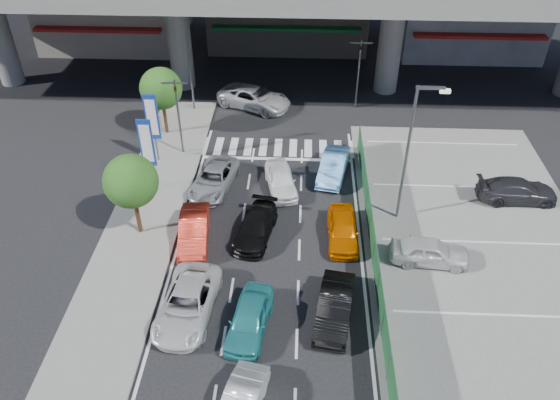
# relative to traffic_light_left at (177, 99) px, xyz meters

# --- Properties ---
(ground) EXTENTS (120.00, 120.00, 0.00)m
(ground) POSITION_rel_traffic_light_left_xyz_m (6.20, -12.00, -3.94)
(ground) COLOR black
(ground) RESTS_ON ground
(parking_lot) EXTENTS (12.00, 28.00, 0.06)m
(parking_lot) POSITION_rel_traffic_light_left_xyz_m (17.20, -10.00, -3.91)
(parking_lot) COLOR slate
(parking_lot) RESTS_ON ground
(sidewalk_left) EXTENTS (4.00, 30.00, 0.12)m
(sidewalk_left) POSITION_rel_traffic_light_left_xyz_m (-0.80, -8.00, -3.88)
(sidewalk_left) COLOR slate
(sidewalk_left) RESTS_ON ground
(fence_run) EXTENTS (0.16, 22.00, 1.80)m
(fence_run) POSITION_rel_traffic_light_left_xyz_m (11.50, -11.00, -3.04)
(fence_run) COLOR #1B4F28
(fence_run) RESTS_ON ground
(traffic_light_left) EXTENTS (1.60, 1.24, 5.20)m
(traffic_light_left) POSITION_rel_traffic_light_left_xyz_m (0.00, 0.00, 0.00)
(traffic_light_left) COLOR #595B60
(traffic_light_left) RESTS_ON ground
(traffic_light_right) EXTENTS (1.60, 1.24, 5.20)m
(traffic_light_right) POSITION_rel_traffic_light_left_xyz_m (11.70, 7.00, 0.00)
(traffic_light_right) COLOR #595B60
(traffic_light_right) RESTS_ON ground
(street_lamp_right) EXTENTS (1.65, 0.22, 8.00)m
(street_lamp_right) POSITION_rel_traffic_light_left_xyz_m (13.37, -6.00, 0.83)
(street_lamp_right) COLOR #595B60
(street_lamp_right) RESTS_ON ground
(street_lamp_left) EXTENTS (1.65, 0.22, 8.00)m
(street_lamp_left) POSITION_rel_traffic_light_left_xyz_m (-0.13, 6.00, 0.83)
(street_lamp_left) COLOR #595B60
(street_lamp_left) RESTS_ON ground
(signboard_near) EXTENTS (0.80, 0.14, 4.70)m
(signboard_near) POSITION_rel_traffic_light_left_xyz_m (-1.00, -4.01, -0.87)
(signboard_near) COLOR #595B60
(signboard_near) RESTS_ON ground
(signboard_far) EXTENTS (0.80, 0.14, 4.70)m
(signboard_far) POSITION_rel_traffic_light_left_xyz_m (-1.40, -1.01, -0.87)
(signboard_far) COLOR #595B60
(signboard_far) RESTS_ON ground
(tree_near) EXTENTS (2.80, 2.80, 4.80)m
(tree_near) POSITION_rel_traffic_light_left_xyz_m (-0.80, -8.00, -0.55)
(tree_near) COLOR #382314
(tree_near) RESTS_ON ground
(tree_far) EXTENTS (2.80, 2.80, 4.80)m
(tree_far) POSITION_rel_traffic_light_left_xyz_m (-1.60, 2.50, -0.55)
(tree_far) COLOR #382314
(tree_far) RESTS_ON ground
(sedan_white_mid_left) EXTENTS (2.75, 5.16, 1.38)m
(sedan_white_mid_left) POSITION_rel_traffic_light_left_xyz_m (2.81, -13.55, -3.25)
(sedan_white_mid_left) COLOR silver
(sedan_white_mid_left) RESTS_ON ground
(taxi_teal_mid) EXTENTS (2.18, 4.17, 1.36)m
(taxi_teal_mid) POSITION_rel_traffic_light_left_xyz_m (5.70, -14.29, -3.26)
(taxi_teal_mid) COLOR teal
(taxi_teal_mid) RESTS_ON ground
(hatch_black_mid_right) EXTENTS (2.08, 4.36, 1.38)m
(hatch_black_mid_right) POSITION_rel_traffic_light_left_xyz_m (9.45, -13.48, -3.25)
(hatch_black_mid_right) COLOR black
(hatch_black_mid_right) RESTS_ON ground
(taxi_orange_left) EXTENTS (1.90, 4.32, 1.38)m
(taxi_orange_left) POSITION_rel_traffic_light_left_xyz_m (2.24, -8.50, -3.25)
(taxi_orange_left) COLOR red
(taxi_orange_left) RESTS_ON ground
(sedan_black_mid) EXTENTS (2.43, 4.44, 1.22)m
(sedan_black_mid) POSITION_rel_traffic_light_left_xyz_m (5.46, -8.00, -3.33)
(sedan_black_mid) COLOR black
(sedan_black_mid) RESTS_ON ground
(taxi_orange_right) EXTENTS (1.64, 3.97, 1.35)m
(taxi_orange_right) POSITION_rel_traffic_light_left_xyz_m (10.06, -8.02, -3.26)
(taxi_orange_right) COLOR #D05E00
(taxi_orange_right) RESTS_ON ground
(wagon_silver_front_left) EXTENTS (2.89, 4.90, 1.28)m
(wagon_silver_front_left) POSITION_rel_traffic_light_left_xyz_m (2.60, -3.73, -3.30)
(wagon_silver_front_left) COLOR gray
(wagon_silver_front_left) RESTS_ON ground
(sedan_white_front_mid) EXTENTS (2.39, 4.20, 1.35)m
(sedan_white_front_mid) POSITION_rel_traffic_light_left_xyz_m (6.59, -3.66, -3.26)
(sedan_white_front_mid) COLOR white
(sedan_white_front_mid) RESTS_ON ground
(kei_truck_front_right) EXTENTS (2.28, 4.40, 1.38)m
(kei_truck_front_right) POSITION_rel_traffic_light_left_xyz_m (9.74, -2.10, -3.25)
(kei_truck_front_right) COLOR #518BC9
(kei_truck_front_right) RESTS_ON ground
(crossing_wagon_silver) EXTENTS (6.04, 4.53, 1.52)m
(crossing_wagon_silver) POSITION_rel_traffic_light_left_xyz_m (4.14, 6.65, -3.17)
(crossing_wagon_silver) COLOR #B3B5BC
(crossing_wagon_silver) RESTS_ON ground
(parked_sedan_white) EXTENTS (4.07, 1.91, 1.35)m
(parked_sedan_white) POSITION_rel_traffic_light_left_xyz_m (14.33, -9.60, -3.20)
(parked_sedan_white) COLOR silver
(parked_sedan_white) RESTS_ON parking_lot
(parked_sedan_dgrey) EXTENTS (4.56, 1.88, 1.32)m
(parked_sedan_dgrey) POSITION_rel_traffic_light_left_xyz_m (20.26, -4.15, -3.22)
(parked_sedan_dgrey) COLOR #2A2A2E
(parked_sedan_dgrey) RESTS_ON parking_lot
(traffic_cone) EXTENTS (0.48, 0.48, 0.77)m
(traffic_cone) POSITION_rel_traffic_light_left_xyz_m (13.55, -8.36, -3.49)
(traffic_cone) COLOR #E43D0C
(traffic_cone) RESTS_ON parking_lot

